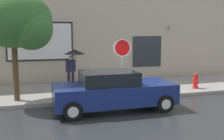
% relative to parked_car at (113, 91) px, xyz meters
% --- Properties ---
extents(ground_plane, '(60.00, 60.00, 0.00)m').
position_rel_parked_car_xyz_m(ground_plane, '(0.21, 0.07, -0.71)').
color(ground_plane, '#282B2D').
extents(sidewalk, '(20.00, 4.00, 0.15)m').
position_rel_parked_car_xyz_m(sidewalk, '(0.21, 3.07, -0.63)').
color(sidewalk, gray).
rests_on(sidewalk, ground).
extents(building_facade, '(20.00, 0.67, 7.00)m').
position_rel_parked_car_xyz_m(building_facade, '(0.19, 5.56, 2.77)').
color(building_facade, '#B2A893').
rests_on(building_facade, ground).
extents(parked_car, '(4.35, 1.84, 1.44)m').
position_rel_parked_car_xyz_m(parked_car, '(0.00, 0.00, 0.00)').
color(parked_car, navy).
rests_on(parked_car, ground).
extents(fire_hydrant, '(0.30, 0.44, 0.72)m').
position_rel_parked_car_xyz_m(fire_hydrant, '(4.67, 1.83, -0.21)').
color(fire_hydrant, red).
rests_on(fire_hydrant, sidewalk).
extents(pedestrian_with_umbrella, '(1.03, 1.03, 1.85)m').
position_rel_parked_car_xyz_m(pedestrian_with_umbrella, '(-0.91, 3.71, 0.93)').
color(pedestrian_with_umbrella, black).
rests_on(pedestrian_with_umbrella, sidewalk).
extents(street_tree, '(2.92, 2.48, 4.26)m').
position_rel_parked_car_xyz_m(street_tree, '(-3.29, 1.73, 2.52)').
color(street_tree, '#4C3823').
rests_on(street_tree, sidewalk).
extents(stop_sign, '(0.76, 0.10, 2.40)m').
position_rel_parked_car_xyz_m(stop_sign, '(0.89, 1.64, 1.13)').
color(stop_sign, gray).
rests_on(stop_sign, sidewalk).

